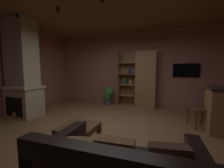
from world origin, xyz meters
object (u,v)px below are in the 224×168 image
Objects in this scene: bookshelf_cabinet at (143,80)px; coffee_table at (79,130)px; table_book_0 at (77,124)px; potted_floor_plant at (108,95)px; table_book_2 at (79,122)px; stone_fireplace at (23,74)px; wall_mounted_tv at (186,70)px; table_book_1 at (79,122)px; dining_chair at (203,106)px.

coffee_table is at bearing -101.03° from bookshelf_cabinet.
potted_floor_plant reaches higher than table_book_0.
bookshelf_cabinet is 15.56× the size of table_book_2.
stone_fireplace is at bearing -143.59° from bookshelf_cabinet.
coffee_table is 0.79× the size of wall_mounted_tv.
stone_fireplace reaches higher than coffee_table.
bookshelf_cabinet is 3.35m from table_book_0.
coffee_table is 3.23m from potted_floor_plant.
coffee_table is (-0.63, -3.25, -0.69)m from bookshelf_cabinet.
stone_fireplace is 2.81m from table_book_2.
stone_fireplace is 1.38× the size of bookshelf_cabinet.
potted_floor_plant is at bearing 102.06° from table_book_0.
table_book_2 is 4.11m from wall_mounted_tv.
potted_floor_plant is at bearing 102.93° from coffee_table.
stone_fireplace reaches higher than table_book_2.
stone_fireplace is 20.40× the size of table_book_1.
table_book_2 is at bearing -101.17° from bookshelf_cabinet.
table_book_2 reaches higher than coffee_table.
table_book_1 reaches higher than coffee_table.
table_book_1 is at bearing -142.49° from dining_chair.
potted_floor_plant reaches higher than table_book_1.
coffee_table is at bearing -19.72° from stone_fireplace.
dining_chair reaches higher than table_book_1.
table_book_0 is at bearing -19.49° from stone_fireplace.
bookshelf_cabinet reaches higher than coffee_table.
dining_chair is 1.32× the size of potted_floor_plant.
table_book_1 is 2.94m from dining_chair.
dining_chair is 1.10× the size of wall_mounted_tv.
table_book_1 reaches higher than table_book_0.
table_book_2 is 3.21m from potted_floor_plant.
wall_mounted_tv is at bearing 59.27° from table_book_2.
table_book_2 is (0.05, -0.02, 0.05)m from table_book_0.
table_book_0 is 4.13m from wall_mounted_tv.
dining_chair is at bearing -81.32° from wall_mounted_tv.
stone_fireplace is at bearing -150.90° from wall_mounted_tv.
stone_fireplace is at bearing 161.30° from table_book_1.
bookshelf_cabinet is at bearing 77.89° from table_book_0.
dining_chair reaches higher than table_book_2.
table_book_0 is at bearing -121.50° from wall_mounted_tv.
stone_fireplace is 3.95m from bookshelf_cabinet.
coffee_table is (2.54, -0.91, -0.95)m from stone_fireplace.
potted_floor_plant is (-0.66, 3.11, -0.05)m from table_book_0.
potted_floor_plant is (-0.72, 3.14, 0.05)m from coffee_table.
bookshelf_cabinet is at bearing 139.85° from dining_chair.
dining_chair is at bearing -23.19° from potted_floor_plant.
table_book_2 reaches higher than table_book_0.
stone_fireplace is 3.39× the size of wall_mounted_tv.
bookshelf_cabinet is 3.31m from table_book_1.
coffee_table is 0.14m from table_book_1.
potted_floor_plant is (-0.72, 3.13, -0.09)m from table_book_2.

